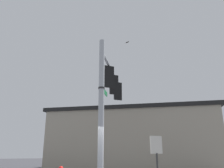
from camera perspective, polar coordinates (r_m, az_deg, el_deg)
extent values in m
cylinder|color=#ADB2B7|center=(10.05, -2.78, -6.09)|extent=(0.26, 0.26, 6.69)
cylinder|color=#ADB2B7|center=(13.23, -0.10, 3.48)|extent=(2.94, 4.44, 0.15)
cylinder|color=black|center=(12.22, -0.97, 4.40)|extent=(0.08, 0.08, 0.18)
cube|color=black|center=(12.02, -0.99, 1.66)|extent=(0.36, 0.30, 1.05)
sphere|color=#590F0F|center=(12.30, -1.30, 2.95)|extent=(0.22, 0.22, 0.22)
cube|color=black|center=(12.35, -1.33, 3.36)|extent=(0.24, 0.20, 0.03)
sphere|color=yellow|center=(12.18, -1.31, 1.40)|extent=(0.22, 0.22, 0.22)
cube|color=black|center=(12.23, -1.34, 1.82)|extent=(0.24, 0.20, 0.03)
sphere|color=#0F4C19|center=(12.08, -1.32, -0.17)|extent=(0.22, 0.22, 0.22)
cube|color=black|center=(12.13, -1.36, 0.25)|extent=(0.24, 0.20, 0.03)
cube|color=black|center=(11.87, -0.68, 1.90)|extent=(0.54, 0.03, 1.22)
cylinder|color=black|center=(13.64, 0.28, 2.12)|extent=(0.08, 0.08, 0.18)
cube|color=black|center=(13.46, 0.28, -0.36)|extent=(0.36, 0.30, 1.05)
sphere|color=#590F0F|center=(13.73, -0.02, 0.84)|extent=(0.22, 0.22, 0.22)
cube|color=black|center=(13.77, -0.05, 1.21)|extent=(0.24, 0.20, 0.03)
sphere|color=yellow|center=(13.63, -0.02, -0.57)|extent=(0.22, 0.22, 0.22)
cube|color=black|center=(13.67, -0.05, -0.19)|extent=(0.24, 0.20, 0.03)
sphere|color=#0F4C19|center=(13.53, -0.02, -1.99)|extent=(0.22, 0.22, 0.22)
cube|color=black|center=(13.58, -0.06, -1.61)|extent=(0.24, 0.20, 0.03)
cube|color=black|center=(13.31, 0.57, -0.17)|extent=(0.54, 0.03, 1.22)
cylinder|color=black|center=(15.09, 1.29, 0.27)|extent=(0.08, 0.08, 0.18)
cube|color=black|center=(14.92, 1.31, -1.99)|extent=(0.36, 0.30, 1.05)
sphere|color=#590F0F|center=(15.18, 1.01, -0.88)|extent=(0.22, 0.22, 0.22)
cube|color=black|center=(15.22, 0.98, -0.54)|extent=(0.24, 0.20, 0.03)
sphere|color=yellow|center=(15.09, 1.02, -2.16)|extent=(0.22, 0.22, 0.22)
cube|color=black|center=(15.13, 0.99, -1.81)|extent=(0.24, 0.20, 0.03)
sphere|color=#0F4C19|center=(15.00, 1.03, -3.45)|extent=(0.22, 0.22, 0.22)
cube|color=black|center=(15.04, 0.99, -3.10)|extent=(0.24, 0.20, 0.03)
cube|color=black|center=(14.77, 1.58, -1.84)|extent=(0.54, 0.03, 1.22)
cube|color=#147238|center=(10.94, -1.87, -2.06)|extent=(0.64, 0.97, 0.22)
cube|color=white|center=(10.94, -1.89, -2.08)|extent=(0.62, 0.96, 0.04)
cylinder|color=#262626|center=(10.26, -2.71, -1.07)|extent=(0.30, 0.30, 0.08)
ellipsoid|color=#4C4742|center=(18.12, 3.92, 10.59)|extent=(0.22, 0.16, 0.07)
cube|color=#4C4742|center=(18.11, 3.97, 10.64)|extent=(0.17, 0.27, 0.09)
cube|color=#4C4742|center=(18.14, 3.87, 10.60)|extent=(0.18, 0.28, 0.03)
cube|color=#A89E89|center=(19.58, 5.21, -14.29)|extent=(14.13, 12.32, 4.58)
cube|color=#193F1E|center=(22.67, 6.31, -14.00)|extent=(10.37, 7.80, 0.30)
cube|color=black|center=(19.83, 5.02, -7.23)|extent=(14.70, 12.81, 0.30)
cube|color=silver|center=(10.39, 11.24, -15.00)|extent=(0.60, 0.04, 0.76)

